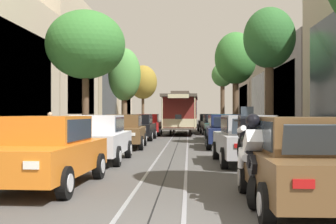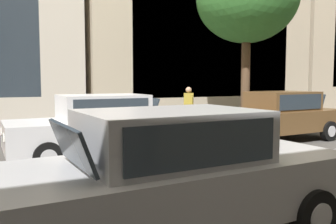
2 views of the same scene
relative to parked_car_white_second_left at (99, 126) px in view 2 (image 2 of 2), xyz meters
The scene contains 4 objects.
parked_car_white_second_left is the anchor object (origin of this frame).
parked_car_brown_mid_left 5.97m from the parked_car_white_second_left, 89.67° to the left, with size 2.13×4.42×1.58m.
parked_car_silver_second_right 5.00m from the parked_car_white_second_left, ahead, with size 2.10×4.40×1.58m.
pedestrian_on_right_pavement 5.31m from the parked_car_white_second_left, 124.84° to the left, with size 0.55×0.42×1.69m.
Camera 2 is at (6.29, 6.35, 1.93)m, focal length 38.81 mm.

